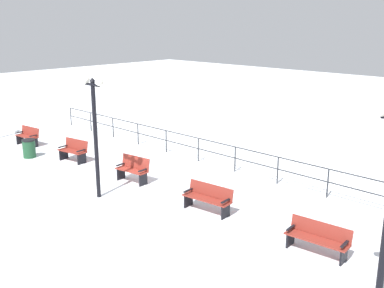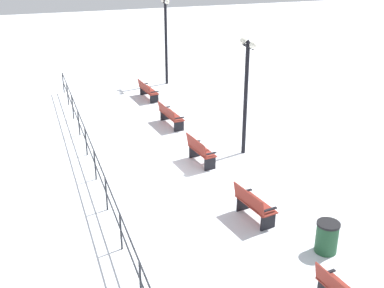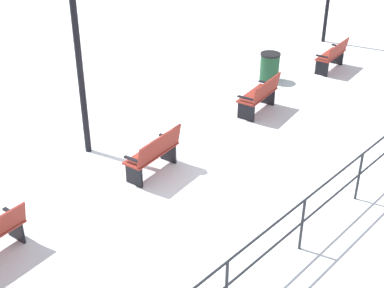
{
  "view_description": "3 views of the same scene",
  "coord_description": "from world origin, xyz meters",
  "px_view_note": "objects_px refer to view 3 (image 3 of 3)",
  "views": [
    {
      "loc": [
        10.13,
        12.98,
        5.96
      ],
      "look_at": [
        -2.04,
        1.32,
        1.38
      ],
      "focal_mm": 42.64,
      "sensor_mm": 36.0,
      "label": 1
    },
    {
      "loc": [
        -5.53,
        -14.29,
        7.27
      ],
      "look_at": [
        -0.7,
        -0.64,
        1.07
      ],
      "focal_mm": 45.05,
      "sensor_mm": 36.0,
      "label": 2
    },
    {
      "loc": [
        -7.42,
        6.76,
        6.3
      ],
      "look_at": [
        -1.35,
        0.08,
        1.2
      ],
      "focal_mm": 51.07,
      "sensor_mm": 36.0,
      "label": 3
    }
  ],
  "objects_px": {
    "bench_second": "(260,95)",
    "lamppost_middle": "(76,36)",
    "bench_nearest": "(333,55)",
    "bench_third": "(154,153)",
    "trash_bin": "(270,67)"
  },
  "relations": [
    {
      "from": "bench_third",
      "to": "trash_bin",
      "type": "bearing_deg",
      "value": -85.78
    },
    {
      "from": "bench_second",
      "to": "lamppost_middle",
      "type": "relative_size",
      "value": 0.34
    },
    {
      "from": "bench_nearest",
      "to": "bench_third",
      "type": "relative_size",
      "value": 1.0
    },
    {
      "from": "lamppost_middle",
      "to": "trash_bin",
      "type": "height_order",
      "value": "lamppost_middle"
    },
    {
      "from": "bench_third",
      "to": "lamppost_middle",
      "type": "height_order",
      "value": "lamppost_middle"
    },
    {
      "from": "bench_nearest",
      "to": "lamppost_middle",
      "type": "distance_m",
      "value": 8.63
    },
    {
      "from": "bench_nearest",
      "to": "bench_second",
      "type": "xyz_separation_m",
      "value": [
        -0.12,
        3.91,
        0.01
      ]
    },
    {
      "from": "lamppost_middle",
      "to": "trash_bin",
      "type": "bearing_deg",
      "value": -95.79
    },
    {
      "from": "bench_third",
      "to": "lamppost_middle",
      "type": "relative_size",
      "value": 0.34
    },
    {
      "from": "bench_nearest",
      "to": "trash_bin",
      "type": "distance_m",
      "value": 2.18
    },
    {
      "from": "bench_nearest",
      "to": "lamppost_middle",
      "type": "height_order",
      "value": "lamppost_middle"
    },
    {
      "from": "trash_bin",
      "to": "bench_nearest",
      "type": "bearing_deg",
      "value": -115.86
    },
    {
      "from": "bench_nearest",
      "to": "bench_second",
      "type": "relative_size",
      "value": 0.99
    },
    {
      "from": "bench_nearest",
      "to": "trash_bin",
      "type": "xyz_separation_m",
      "value": [
        0.95,
        1.96,
        -0.06
      ]
    },
    {
      "from": "bench_second",
      "to": "bench_third",
      "type": "xyz_separation_m",
      "value": [
        -0.13,
        3.92,
        0.02
      ]
    }
  ]
}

